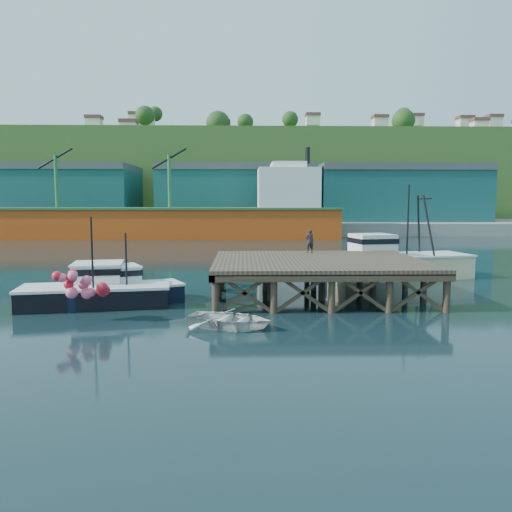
{
  "coord_description": "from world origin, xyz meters",
  "views": [
    {
      "loc": [
        1.15,
        -28.68,
        5.4
      ],
      "look_at": [
        1.96,
        2.0,
        2.1
      ],
      "focal_mm": 35.0,
      "sensor_mm": 36.0,
      "label": 1
    }
  ],
  "objects_px": {
    "boat_navy": "(123,289)",
    "dockworker": "(310,241)",
    "boat_black": "(96,289)",
    "dinghy": "(229,319)",
    "trawler": "(397,259)"
  },
  "relations": [
    {
      "from": "boat_black",
      "to": "dockworker",
      "type": "height_order",
      "value": "boat_black"
    },
    {
      "from": "boat_navy",
      "to": "boat_black",
      "type": "bearing_deg",
      "value": 178.95
    },
    {
      "from": "boat_navy",
      "to": "dockworker",
      "type": "bearing_deg",
      "value": 1.95
    },
    {
      "from": "trawler",
      "to": "dinghy",
      "type": "distance_m",
      "value": 18.29
    },
    {
      "from": "dinghy",
      "to": "dockworker",
      "type": "height_order",
      "value": "dockworker"
    },
    {
      "from": "boat_navy",
      "to": "dinghy",
      "type": "height_order",
      "value": "boat_navy"
    },
    {
      "from": "boat_navy",
      "to": "boat_black",
      "type": "height_order",
      "value": "boat_black"
    },
    {
      "from": "trawler",
      "to": "boat_black",
      "type": "bearing_deg",
      "value": -165.57
    },
    {
      "from": "dinghy",
      "to": "dockworker",
      "type": "bearing_deg",
      "value": -1.6
    },
    {
      "from": "boat_black",
      "to": "trawler",
      "type": "distance_m",
      "value": 20.89
    },
    {
      "from": "boat_black",
      "to": "dinghy",
      "type": "bearing_deg",
      "value": -44.12
    },
    {
      "from": "boat_navy",
      "to": "trawler",
      "type": "xyz_separation_m",
      "value": [
        17.53,
        8.48,
        0.6
      ]
    },
    {
      "from": "boat_navy",
      "to": "trawler",
      "type": "bearing_deg",
      "value": 0.03
    },
    {
      "from": "trawler",
      "to": "dockworker",
      "type": "height_order",
      "value": "trawler"
    },
    {
      "from": "boat_black",
      "to": "dockworker",
      "type": "distance_m",
      "value": 13.8
    }
  ]
}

